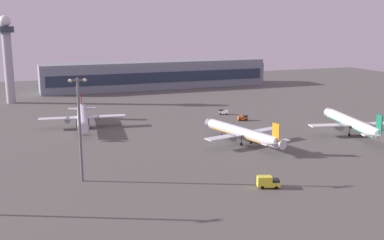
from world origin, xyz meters
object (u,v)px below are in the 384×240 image
Objects in this scene: control_tower at (7,53)px; maintenance_van at (243,118)px; airplane_mid_apron at (353,124)px; catering_truck at (268,182)px; airplane_far_stand at (243,133)px; cargo_loader at (223,112)px; apron_light_east at (80,124)px; airplane_near_gate at (82,117)px.

control_tower reaches higher than maintenance_van.
airplane_mid_apron reaches higher than maintenance_van.
airplane_mid_apron is 7.01× the size of catering_truck.
airplane_far_stand is 51.12m from cargo_loader.
cargo_loader is at bearing -36.19° from control_tower.
control_tower reaches higher than catering_truck.
airplane_mid_apron is 9.70× the size of maintenance_van.
airplane_mid_apron is 59.18m from cargo_loader.
cargo_loader is (28.04, 90.07, -0.40)m from catering_truck.
apron_light_east is (-71.15, -68.55, 14.29)m from cargo_loader.
cargo_loader is (14.72, 48.88, -2.61)m from airplane_far_stand.
control_tower is at bearing -121.46° from maintenance_van.
maintenance_van is (30.46, 75.45, -0.40)m from catering_truck.
cargo_loader is (88.80, -64.96, -23.83)m from control_tower.
apron_light_east is at bearing -158.27° from airplane_mid_apron.
apron_light_east is (-73.57, -53.93, 14.29)m from maintenance_van.
airplane_near_gate reaches higher than cargo_loader.
airplane_mid_apron is at bearing -116.21° from cargo_loader.
cargo_loader is (62.41, 4.79, -2.98)m from airplane_near_gate.
catering_truck is (-13.32, -41.19, -2.21)m from airplane_far_stand.
catering_truck is at bearing 118.85° from airplane_near_gate.
maintenance_van is 0.98× the size of cargo_loader.
control_tower is at bearing 109.19° from airplane_far_stand.
cargo_loader is at bearing -160.97° from maintenance_van.
airplane_far_stand reaches higher than cargo_loader.
maintenance_van is at bearing 36.24° from apron_light_east.
airplane_far_stand is at bearing -16.93° from maintenance_van.
apron_light_east is at bearing 168.44° from cargo_loader.
airplane_far_stand is (-43.62, 2.68, -0.39)m from airplane_mid_apron.
control_tower is 123.38m from maintenance_van.
control_tower is 168.15m from catering_truck.
control_tower reaches higher than airplane_near_gate.
maintenance_van is (-26.49, 36.94, -3.00)m from airplane_mid_apron.
maintenance_van is at bearing 49.57° from airplane_far_stand.
maintenance_van is at bearing 176.42° from catering_truck.
control_tower is 7.14× the size of catering_truck.
airplane_far_stand is 60.90m from apron_light_east.
airplane_far_stand reaches higher than catering_truck.
airplane_far_stand is at bearing 19.22° from apron_light_east.
airplane_far_stand reaches higher than maintenance_van.
airplane_near_gate is at bearing -69.28° from control_tower.
control_tower is at bearing 88.32° from cargo_loader.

